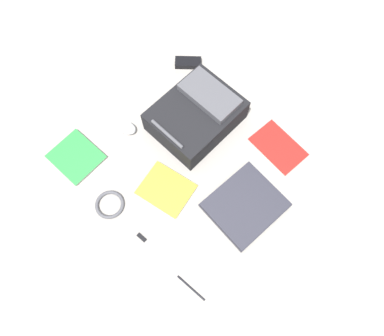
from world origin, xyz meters
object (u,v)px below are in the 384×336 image
at_px(power_brick, 188,63).
at_px(usb_stick, 142,237).
at_px(computer_mouse, 127,128).
at_px(backpack, 197,115).
at_px(book_comic, 278,147).
at_px(book_manual, 166,190).
at_px(book_blue, 76,157).
at_px(laptop, 245,205).
at_px(pen_black, 191,288).
at_px(cable_coil, 110,205).

bearing_deg(power_brick, usb_stick, 35.85).
bearing_deg(computer_mouse, usb_stick, 39.77).
relative_size(backpack, computer_mouse, 4.43).
bearing_deg(power_brick, book_comic, 89.75).
relative_size(book_manual, book_blue, 1.10).
xyz_separation_m(book_comic, power_brick, (-0.00, -0.65, 0.01)).
xyz_separation_m(backpack, laptop, (0.13, 0.46, -0.06)).
bearing_deg(computer_mouse, book_comic, 111.68).
distance_m(laptop, usb_stick, 0.48).
height_order(book_manual, usb_stick, book_manual).
bearing_deg(book_comic, book_manual, -19.87).
bearing_deg(backpack, computer_mouse, -34.84).
height_order(backpack, usb_stick, backpack).
xyz_separation_m(computer_mouse, pen_black, (0.26, 0.76, -0.02)).
bearing_deg(laptop, computer_mouse, -76.75).
relative_size(book_comic, book_blue, 1.05).
height_order(book_manual, book_blue, book_manual).
xyz_separation_m(book_manual, power_brick, (-0.54, -0.46, 0.00)).
distance_m(book_comic, book_blue, 0.97).
bearing_deg(computer_mouse, laptop, 84.50).
xyz_separation_m(backpack, book_comic, (-0.20, 0.37, -0.07)).
relative_size(computer_mouse, pen_black, 0.65).
height_order(book_comic, computer_mouse, computer_mouse).
bearing_deg(book_manual, usb_stick, 22.96).
height_order(book_comic, pen_black, book_comic).
distance_m(cable_coil, pen_black, 0.51).
bearing_deg(pen_black, laptop, -166.44).
height_order(book_blue, cable_coil, book_blue).
xyz_separation_m(book_comic, computer_mouse, (0.48, -0.56, 0.01)).
relative_size(book_blue, pen_black, 1.64).
relative_size(backpack, book_comic, 1.67).
bearing_deg(usb_stick, book_manual, -157.04).
bearing_deg(backpack, laptop, 74.76).
distance_m(book_comic, computer_mouse, 0.74).
distance_m(laptop, pen_black, 0.43).
distance_m(laptop, book_manual, 0.36).
distance_m(pen_black, usb_stick, 0.30).
xyz_separation_m(book_manual, pen_black, (0.20, 0.39, -0.01)).
relative_size(pen_black, usb_stick, 3.12).
distance_m(cable_coil, power_brick, 0.85).
xyz_separation_m(backpack, usb_stick, (0.56, 0.26, -0.07)).
distance_m(book_comic, usb_stick, 0.77).
bearing_deg(cable_coil, usb_stick, 93.82).
bearing_deg(backpack, usb_stick, 25.09).
bearing_deg(power_brick, book_blue, 3.63).
bearing_deg(usb_stick, cable_coil, -86.18).
distance_m(book_manual, power_brick, 0.71).
xyz_separation_m(backpack, computer_mouse, (0.28, -0.20, -0.05)).
bearing_deg(book_manual, backpack, -153.59).
bearing_deg(pen_black, backpack, -133.85).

